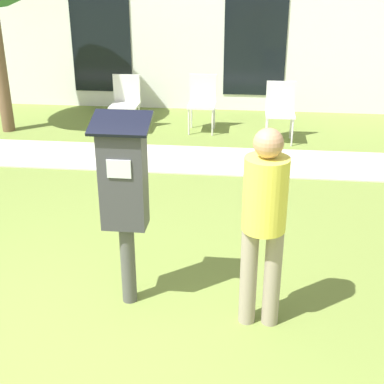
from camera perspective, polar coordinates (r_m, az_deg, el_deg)
The scene contains 8 objects.
ground_plane at distance 4.17m, azimuth -14.69°, elevation -16.26°, with size 40.00×40.00×0.00m, color olive.
sidewalk at distance 7.63m, azimuth -4.30°, elevation 3.64°, with size 12.00×1.10×0.02m.
building_facade at distance 10.06m, azimuth -1.54°, elevation 17.90°, with size 10.00×0.26×3.20m.
parking_meter at distance 4.10m, azimuth -7.28°, elevation 0.39°, with size 0.44×0.31×1.59m.
person_standing at distance 3.88m, azimuth 7.70°, elevation -2.49°, with size 0.32×0.32×1.58m.
outdoor_chair_left at distance 8.82m, azimuth -7.09°, elevation 9.84°, with size 0.44×0.44×0.90m.
outdoor_chair_middle at distance 8.78m, azimuth 1.12°, elevation 9.95°, with size 0.44×0.44×0.90m.
outdoor_chair_right at distance 8.38m, azimuth 9.39°, elevation 8.96°, with size 0.44×0.44×0.90m.
Camera 1 is at (1.34, -2.94, 2.63)m, focal length 50.00 mm.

